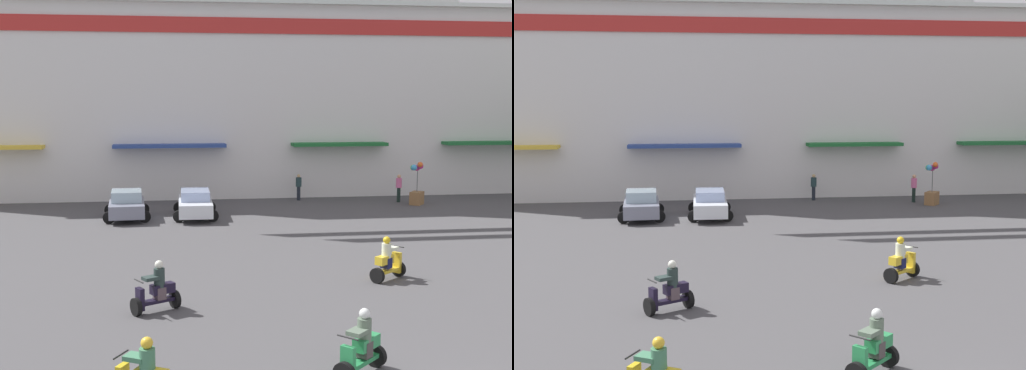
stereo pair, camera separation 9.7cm
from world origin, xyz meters
TOP-DOWN VIEW (x-y plane):
  - ground_plane at (0.00, 13.00)m, footprint 128.00×128.00m
  - colonial_building at (-0.00, 36.44)m, footprint 39.33×17.66m
  - parked_car_0 at (-7.42, 23.87)m, footprint 2.45×3.91m
  - parked_car_1 at (-3.95, 23.89)m, footprint 2.35×4.45m
  - scooter_rider_4 at (-5.81, 8.36)m, footprint 1.48×1.14m
  - scooter_rider_5 at (-1.27, 3.13)m, footprint 1.44×1.40m
  - scooter_rider_6 at (1.93, 10.78)m, footprint 1.45×1.28m
  - pedestrian_0 at (2.53, 28.99)m, footprint 0.49×0.49m
  - pedestrian_2 at (8.26, 27.45)m, footprint 0.40×0.40m
  - balloon_vendor_cart at (8.96, 26.40)m, footprint 1.04×1.08m

SIDE VIEW (x-z plane):
  - ground_plane at x=0.00m, z-range 0.00..0.00m
  - scooter_rider_4 at x=-5.81m, z-range -0.14..1.36m
  - scooter_rider_5 at x=-1.27m, z-range -0.13..1.39m
  - scooter_rider_6 at x=1.93m, z-range -0.12..1.40m
  - parked_car_1 at x=-3.95m, z-range 0.01..1.44m
  - parked_car_0 at x=-7.42m, z-range 0.00..1.47m
  - pedestrian_0 at x=2.53m, z-range 0.11..1.69m
  - pedestrian_2 at x=8.26m, z-range 0.12..1.77m
  - balloon_vendor_cart at x=8.96m, z-range -0.28..2.22m
  - colonial_building at x=0.00m, z-range -1.32..21.28m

